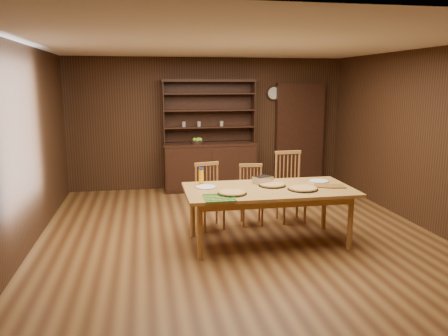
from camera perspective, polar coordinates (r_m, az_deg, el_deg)
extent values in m
plane|color=brown|center=(6.21, 1.99, -8.79)|extent=(6.00, 6.00, 0.00)
plane|color=white|center=(5.86, 2.17, 15.88)|extent=(6.00, 6.00, 0.00)
plane|color=#3B2512|center=(8.83, -2.13, 5.82)|extent=(5.50, 0.00, 5.50)
plane|color=#3B2512|center=(3.09, 14.15, -4.48)|extent=(5.50, 0.00, 5.50)
plane|color=#3B2512|center=(5.95, -24.80, 2.23)|extent=(0.00, 6.00, 6.00)
plane|color=#3B2512|center=(7.02, 24.63, 3.45)|extent=(0.00, 6.00, 6.00)
cube|color=black|center=(8.69, -1.85, 0.08)|extent=(1.80, 0.50, 0.90)
cube|color=black|center=(8.62, -1.87, 3.15)|extent=(1.84, 0.52, 0.04)
cube|color=black|center=(8.78, -2.12, 7.43)|extent=(1.80, 0.02, 1.20)
cube|color=black|center=(8.55, -7.93, 7.23)|extent=(0.02, 0.32, 1.20)
cube|color=black|center=(8.80, 3.82, 7.42)|extent=(0.02, 0.32, 1.20)
cube|color=black|center=(8.61, -2.00, 11.35)|extent=(1.84, 0.34, 0.05)
cylinder|color=gray|center=(8.59, -5.28, 5.72)|extent=(0.07, 0.07, 0.10)
cylinder|color=gray|center=(8.62, -3.28, 5.77)|extent=(0.07, 0.07, 0.10)
cube|color=black|center=(9.22, 9.77, 4.33)|extent=(1.00, 0.18, 2.10)
cylinder|color=black|center=(9.05, 6.49, 9.69)|extent=(0.30, 0.04, 0.30)
cylinder|color=beige|center=(9.02, 6.54, 9.69)|extent=(0.24, 0.01, 0.24)
cube|color=#AA7B3B|center=(5.76, 5.86, -2.82)|extent=(2.20, 1.10, 0.04)
cylinder|color=#AA7B3B|center=(5.29, -3.15, -8.31)|extent=(0.07, 0.07, 0.71)
cylinder|color=#AA7B3B|center=(6.08, -4.15, -5.73)|extent=(0.07, 0.07, 0.71)
cylinder|color=#AA7B3B|center=(5.84, 16.16, -6.86)|extent=(0.07, 0.07, 0.71)
cylinder|color=#AA7B3B|center=(6.56, 12.93, -4.72)|extent=(0.07, 0.07, 0.71)
cube|color=#AE763B|center=(6.39, -1.74, -4.42)|extent=(0.47, 0.45, 0.04)
cylinder|color=#AE763B|center=(6.28, -2.54, -6.73)|extent=(0.03, 0.03, 0.38)
cylinder|color=#AE763B|center=(6.53, -3.42, -6.03)|extent=(0.03, 0.03, 0.38)
cylinder|color=#AE763B|center=(6.38, 0.00, -6.41)|extent=(0.03, 0.03, 0.38)
cylinder|color=#AE763B|center=(6.63, -0.97, -5.74)|extent=(0.03, 0.03, 0.38)
cube|color=#AE763B|center=(6.42, -2.29, 0.55)|extent=(0.37, 0.12, 0.05)
cube|color=#AE763B|center=(6.59, 3.65, -4.19)|extent=(0.40, 0.39, 0.04)
cylinder|color=#AE763B|center=(6.50, 2.56, -6.21)|extent=(0.03, 0.03, 0.36)
cylinder|color=#AE763B|center=(6.75, 2.28, -5.55)|extent=(0.03, 0.03, 0.36)
cylinder|color=#AE763B|center=(6.54, 5.02, -6.14)|extent=(0.03, 0.03, 0.36)
cylinder|color=#AE763B|center=(6.79, 4.65, -5.48)|extent=(0.03, 0.03, 0.36)
cube|color=#AE763B|center=(6.62, 3.52, 0.36)|extent=(0.35, 0.07, 0.05)
cube|color=#AE763B|center=(6.77, 8.77, -3.20)|extent=(0.46, 0.44, 0.04)
cylinder|color=#AE763B|center=(6.64, 7.86, -5.60)|extent=(0.04, 0.04, 0.43)
cylinder|color=#AE763B|center=(6.92, 6.93, -4.88)|extent=(0.04, 0.04, 0.43)
cylinder|color=#AE763B|center=(6.76, 10.54, -5.37)|extent=(0.04, 0.04, 0.43)
cylinder|color=#AE763B|center=(7.04, 9.52, -4.67)|extent=(0.04, 0.04, 0.43)
cube|color=#AE763B|center=(6.82, 8.37, 2.04)|extent=(0.42, 0.05, 0.05)
cylinder|color=black|center=(5.43, 1.07, -3.36)|extent=(0.37, 0.37, 0.01)
cylinder|color=#E7AE62|center=(5.43, 1.08, -3.21)|extent=(0.34, 0.34, 0.02)
torus|color=#B88F42|center=(5.43, 1.08, -3.21)|extent=(0.35, 0.35, 0.03)
cylinder|color=black|center=(5.74, 10.25, -2.75)|extent=(0.40, 0.40, 0.01)
cylinder|color=#E7AE62|center=(5.73, 10.26, -2.61)|extent=(0.36, 0.36, 0.02)
torus|color=#B88F42|center=(5.73, 10.26, -2.61)|extent=(0.37, 0.37, 0.03)
cylinder|color=black|center=(5.88, 6.31, -2.29)|extent=(0.37, 0.37, 0.01)
cylinder|color=#E7AE62|center=(5.88, 6.32, -2.15)|extent=(0.33, 0.33, 0.02)
torus|color=#B88F42|center=(5.88, 6.32, -2.15)|extent=(0.34, 0.34, 0.03)
cylinder|color=white|center=(5.76, -2.38, -2.49)|extent=(0.28, 0.28, 0.01)
torus|color=#2F3A8F|center=(5.76, -2.38, -2.47)|extent=(0.28, 0.28, 0.01)
cylinder|color=white|center=(6.24, 12.26, -1.68)|extent=(0.28, 0.28, 0.01)
torus|color=#2F3A8F|center=(6.24, 12.27, -1.66)|extent=(0.28, 0.28, 0.01)
cube|color=silver|center=(6.01, 5.08, -1.55)|extent=(0.29, 0.26, 0.10)
cylinder|color=#FFA30D|center=(5.92, -3.00, -1.23)|extent=(0.07, 0.07, 0.20)
cylinder|color=#1431A9|center=(5.89, -3.01, -0.14)|extent=(0.04, 0.04, 0.03)
cube|color=red|center=(5.99, 14.39, -2.32)|extent=(0.25, 0.25, 0.02)
cube|color=red|center=(5.97, 12.68, -2.28)|extent=(0.29, 0.29, 0.02)
cylinder|color=black|center=(8.53, -3.52, 3.39)|extent=(0.27, 0.27, 0.06)
sphere|color=#A1C434|center=(8.51, -3.86, 3.71)|extent=(0.08, 0.08, 0.08)
sphere|color=#A1C434|center=(8.55, -3.35, 3.75)|extent=(0.08, 0.08, 0.08)
sphere|color=#A1C434|center=(8.47, -3.48, 3.68)|extent=(0.08, 0.08, 0.08)
sphere|color=#A1C434|center=(8.51, -3.11, 3.71)|extent=(0.08, 0.08, 0.08)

